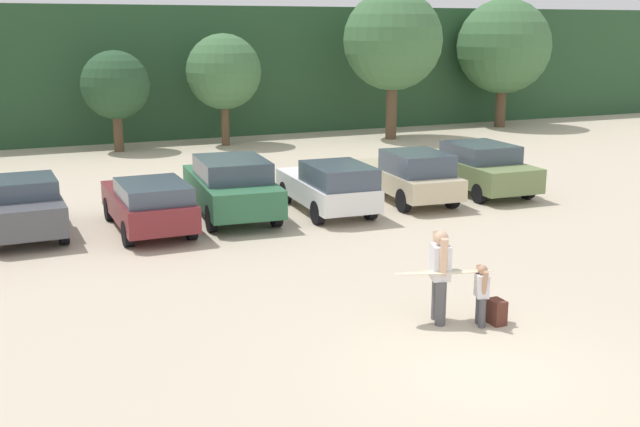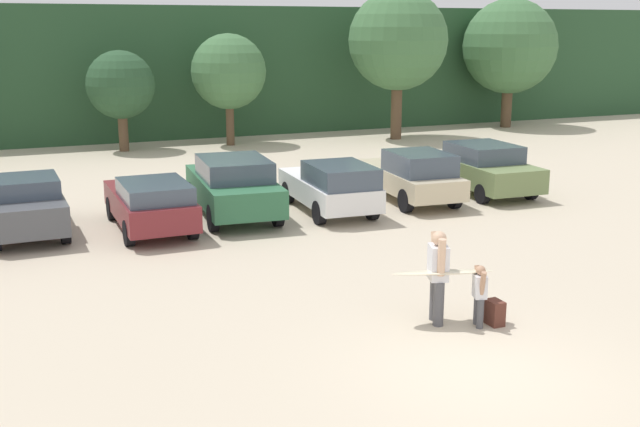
{
  "view_description": "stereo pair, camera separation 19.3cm",
  "coord_description": "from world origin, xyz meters",
  "px_view_note": "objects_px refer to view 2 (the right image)",
  "views": [
    {
      "loc": [
        -6.68,
        -8.98,
        5.17
      ],
      "look_at": [
        -0.12,
        5.97,
        1.19
      ],
      "focal_mm": 43.05,
      "sensor_mm": 36.0,
      "label": 1
    },
    {
      "loc": [
        -6.51,
        -9.05,
        5.17
      ],
      "look_at": [
        -0.12,
        5.97,
        1.19
      ],
      "focal_mm": 43.05,
      "sensor_mm": 36.0,
      "label": 2
    }
  ],
  "objects_px": {
    "parked_car_forest_green": "(233,185)",
    "parked_car_olive_green": "(482,167)",
    "person_adult": "(438,271)",
    "backpack_dropped": "(495,313)",
    "parked_car_maroon": "(151,202)",
    "parked_car_white": "(332,186)",
    "person_child": "(480,292)",
    "parked_car_champagne": "(412,175)",
    "parked_car_dark_gray": "(26,204)",
    "surfboard_cream": "(442,272)"
  },
  "relations": [
    {
      "from": "person_child",
      "to": "backpack_dropped",
      "type": "height_order",
      "value": "person_child"
    },
    {
      "from": "surfboard_cream",
      "to": "parked_car_champagne",
      "type": "bearing_deg",
      "value": -99.77
    },
    {
      "from": "parked_car_dark_gray",
      "to": "parked_car_maroon",
      "type": "bearing_deg",
      "value": -107.47
    },
    {
      "from": "person_child",
      "to": "surfboard_cream",
      "type": "relative_size",
      "value": 0.59
    },
    {
      "from": "person_adult",
      "to": "surfboard_cream",
      "type": "bearing_deg",
      "value": 154.98
    },
    {
      "from": "parked_car_white",
      "to": "parked_car_olive_green",
      "type": "relative_size",
      "value": 0.94
    },
    {
      "from": "parked_car_champagne",
      "to": "parked_car_dark_gray",
      "type": "bearing_deg",
      "value": 91.79
    },
    {
      "from": "parked_car_champagne",
      "to": "person_adult",
      "type": "xyz_separation_m",
      "value": [
        -4.5,
        -8.81,
        0.15
      ]
    },
    {
      "from": "surfboard_cream",
      "to": "backpack_dropped",
      "type": "height_order",
      "value": "surfboard_cream"
    },
    {
      "from": "parked_car_white",
      "to": "person_adult",
      "type": "distance_m",
      "value": 8.54
    },
    {
      "from": "parked_car_dark_gray",
      "to": "surfboard_cream",
      "type": "xyz_separation_m",
      "value": [
        6.51,
        -9.37,
        0.18
      ]
    },
    {
      "from": "parked_car_maroon",
      "to": "person_adult",
      "type": "height_order",
      "value": "person_adult"
    },
    {
      "from": "parked_car_white",
      "to": "surfboard_cream",
      "type": "xyz_separation_m",
      "value": [
        -1.59,
        -8.43,
        0.17
      ]
    },
    {
      "from": "surfboard_cream",
      "to": "backpack_dropped",
      "type": "xyz_separation_m",
      "value": [
        0.84,
        -0.44,
        -0.73
      ]
    },
    {
      "from": "parked_car_dark_gray",
      "to": "backpack_dropped",
      "type": "distance_m",
      "value": 12.27
    },
    {
      "from": "parked_car_dark_gray",
      "to": "parked_car_champagne",
      "type": "bearing_deg",
      "value": -93.46
    },
    {
      "from": "parked_car_olive_green",
      "to": "person_adult",
      "type": "relative_size",
      "value": 2.68
    },
    {
      "from": "parked_car_dark_gray",
      "to": "parked_car_white",
      "type": "distance_m",
      "value": 8.15
    },
    {
      "from": "parked_car_white",
      "to": "person_child",
      "type": "height_order",
      "value": "parked_car_white"
    },
    {
      "from": "parked_car_maroon",
      "to": "backpack_dropped",
      "type": "bearing_deg",
      "value": -153.92
    },
    {
      "from": "parked_car_white",
      "to": "surfboard_cream",
      "type": "height_order",
      "value": "parked_car_white"
    },
    {
      "from": "parked_car_champagne",
      "to": "surfboard_cream",
      "type": "bearing_deg",
      "value": 157.78
    },
    {
      "from": "parked_car_white",
      "to": "surfboard_cream",
      "type": "relative_size",
      "value": 2.25
    },
    {
      "from": "parked_car_dark_gray",
      "to": "person_child",
      "type": "bearing_deg",
      "value": -145.03
    },
    {
      "from": "parked_car_olive_green",
      "to": "backpack_dropped",
      "type": "distance_m",
      "value": 11.5
    },
    {
      "from": "person_child",
      "to": "backpack_dropped",
      "type": "distance_m",
      "value": 0.52
    },
    {
      "from": "parked_car_white",
      "to": "parked_car_olive_green",
      "type": "xyz_separation_m",
      "value": [
        5.57,
        0.72,
        0.02
      ]
    },
    {
      "from": "parked_car_forest_green",
      "to": "person_child",
      "type": "height_order",
      "value": "parked_car_forest_green"
    },
    {
      "from": "parked_car_champagne",
      "to": "person_adult",
      "type": "relative_size",
      "value": 2.68
    },
    {
      "from": "parked_car_forest_green",
      "to": "parked_car_olive_green",
      "type": "height_order",
      "value": "parked_car_forest_green"
    },
    {
      "from": "parked_car_maroon",
      "to": "parked_car_forest_green",
      "type": "height_order",
      "value": "parked_car_forest_green"
    },
    {
      "from": "parked_car_champagne",
      "to": "parked_car_olive_green",
      "type": "bearing_deg",
      "value": -79.66
    },
    {
      "from": "parked_car_forest_green",
      "to": "parked_car_white",
      "type": "bearing_deg",
      "value": -100.83
    },
    {
      "from": "parked_car_forest_green",
      "to": "parked_car_white",
      "type": "xyz_separation_m",
      "value": [
        2.67,
        -0.75,
        -0.09
      ]
    },
    {
      "from": "backpack_dropped",
      "to": "parked_car_maroon",
      "type": "bearing_deg",
      "value": 116.07
    },
    {
      "from": "parked_car_dark_gray",
      "to": "parked_car_olive_green",
      "type": "distance_m",
      "value": 13.67
    },
    {
      "from": "parked_car_olive_green",
      "to": "person_adult",
      "type": "distance_m",
      "value": 11.61
    },
    {
      "from": "surfboard_cream",
      "to": "person_child",
      "type": "bearing_deg",
      "value": 160.81
    },
    {
      "from": "parked_car_maroon",
      "to": "parked_car_white",
      "type": "bearing_deg",
      "value": -90.48
    },
    {
      "from": "parked_car_olive_green",
      "to": "backpack_dropped",
      "type": "height_order",
      "value": "parked_car_olive_green"
    },
    {
      "from": "parked_car_dark_gray",
      "to": "parked_car_champagne",
      "type": "height_order",
      "value": "parked_car_champagne"
    },
    {
      "from": "parked_car_maroon",
      "to": "surfboard_cream",
      "type": "bearing_deg",
      "value": -157.43
    },
    {
      "from": "parked_car_champagne",
      "to": "person_adult",
      "type": "distance_m",
      "value": 9.9
    },
    {
      "from": "parked_car_white",
      "to": "backpack_dropped",
      "type": "relative_size",
      "value": 9.54
    },
    {
      "from": "parked_car_white",
      "to": "person_adult",
      "type": "relative_size",
      "value": 2.52
    },
    {
      "from": "parked_car_dark_gray",
      "to": "backpack_dropped",
      "type": "relative_size",
      "value": 8.96
    },
    {
      "from": "parked_car_maroon",
      "to": "person_adult",
      "type": "distance_m",
      "value": 9.11
    },
    {
      "from": "parked_car_maroon",
      "to": "parked_car_olive_green",
      "type": "height_order",
      "value": "parked_car_olive_green"
    },
    {
      "from": "parked_car_white",
      "to": "person_child",
      "type": "distance_m",
      "value": 8.89
    },
    {
      "from": "surfboard_cream",
      "to": "parked_car_maroon",
      "type": "bearing_deg",
      "value": -50.6
    }
  ]
}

